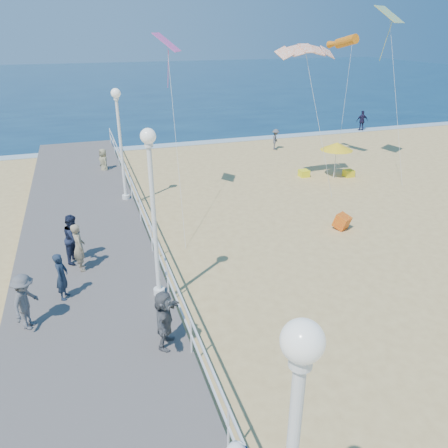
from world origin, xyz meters
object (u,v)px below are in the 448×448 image
object	(u,v)px
beach_walker_b	(362,121)
box_kite	(342,223)
lamp_post_far	(120,134)
beach_umbrella	(337,146)
beach_walker_a	(276,139)
beach_chair_left	(304,173)
spectator_5	(165,319)
beach_chair_right	(349,173)
spectator_7	(74,238)
spectator_6	(79,247)
spectator_0	(62,276)
spectator_2	(25,302)
lamp_post_mid	(153,199)
beach_walker_c	(104,162)

from	to	relation	value
beach_walker_b	box_kite	xyz separation A→B (m)	(-12.72, -17.17, -0.56)
lamp_post_far	beach_umbrella	xyz separation A→B (m)	(12.31, 0.72, -1.75)
lamp_post_far	beach_walker_b	size ratio (longest dim) A/B	3.08
box_kite	beach_umbrella	distance (m)	7.60
beach_walker_a	beach_chair_left	xyz separation A→B (m)	(-1.00, -6.38, -0.55)
spectator_5	beach_chair_right	distance (m)	18.25
spectator_7	spectator_6	bearing A→B (deg)	-144.98
spectator_0	beach_walker_a	distance (m)	21.77
spectator_7	beach_walker_a	xyz separation A→B (m)	(14.18, 13.75, -0.56)
lamp_post_far	spectator_6	size ratio (longest dim) A/B	3.05
beach_chair_left	spectator_2	bearing A→B (deg)	-142.84
lamp_post_mid	beach_chair_right	world-z (taller)	lamp_post_mid
beach_walker_b	spectator_2	bearing A→B (deg)	48.63
spectator_0	lamp_post_far	bearing A→B (deg)	-3.35
beach_walker_c	beach_walker_a	bearing A→B (deg)	84.38
spectator_5	beach_walker_b	bearing A→B (deg)	-18.09
spectator_6	beach_walker_a	distance (m)	20.15
beach_walker_b	beach_umbrella	size ratio (longest dim) A/B	0.81
lamp_post_far	spectator_0	size ratio (longest dim) A/B	3.43
spectator_0	box_kite	bearing A→B (deg)	-62.22
spectator_2	beach_chair_right	bearing A→B (deg)	-36.18
spectator_6	box_kite	xyz separation A→B (m)	(11.05, 0.78, -0.97)
beach_walker_c	box_kite	size ratio (longest dim) A/B	2.77
spectator_5	beach_walker_a	xyz separation A→B (m)	(12.01, 19.38, -0.48)
lamp_post_mid	box_kite	bearing A→B (deg)	20.09
spectator_5	spectator_6	bearing A→B (deg)	47.76
lamp_post_mid	beach_walker_a	bearing A→B (deg)	55.20
lamp_post_far	spectator_5	distance (m)	11.76
beach_walker_c	beach_umbrella	bearing A→B (deg)	53.18
spectator_0	box_kite	distance (m)	11.91
beach_umbrella	beach_chair_left	xyz separation A→B (m)	(-1.58, 0.78, -1.71)
spectator_0	beach_walker_a	xyz separation A→B (m)	(14.60, 16.15, -0.43)
spectator_0	beach_chair_left	world-z (taller)	spectator_0
spectator_6	beach_chair_left	size ratio (longest dim) A/B	3.17
beach_walker_b	beach_walker_c	bearing A→B (deg)	24.15
lamp_post_far	spectator_5	xyz separation A→B (m)	(-0.28, -11.51, -2.43)
lamp_post_far	beach_walker_a	bearing A→B (deg)	33.88
spectator_5	beach_walker_b	distance (m)	31.57
beach_umbrella	beach_chair_right	bearing A→B (deg)	-3.75
spectator_2	beach_walker_b	distance (m)	32.79
beach_walker_a	spectator_5	bearing A→B (deg)	-178.78
spectator_5	beach_walker_b	world-z (taller)	spectator_5
lamp_post_far	box_kite	distance (m)	11.02
lamp_post_mid	box_kite	world-z (taller)	lamp_post_mid
spectator_7	spectator_2	bearing A→B (deg)	-177.41
spectator_2	box_kite	bearing A→B (deg)	-50.44
spectator_7	box_kite	distance (m)	11.25
lamp_post_mid	beach_walker_a	distance (m)	20.76
lamp_post_mid	spectator_7	world-z (taller)	lamp_post_mid
lamp_post_mid	beach_walker_b	xyz separation A→B (m)	(21.47, 20.37, -2.80)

